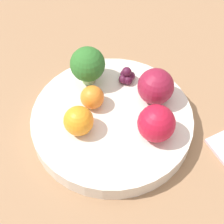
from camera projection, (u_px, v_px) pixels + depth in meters
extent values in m
plane|color=gray|center=(112.00, 134.00, 0.62)|extent=(6.00, 6.00, 0.00)
cube|color=#936D4C|center=(112.00, 130.00, 0.61)|extent=(1.20, 1.20, 0.02)
cylinder|color=silver|center=(112.00, 121.00, 0.59)|extent=(0.25, 0.25, 0.03)
cylinder|color=#99C17A|center=(90.00, 76.00, 0.62)|extent=(0.02, 0.02, 0.02)
sphere|color=#2D6B28|center=(89.00, 64.00, 0.60)|extent=(0.06, 0.06, 0.06)
sphere|color=#B7142D|center=(156.00, 123.00, 0.54)|extent=(0.06, 0.06, 0.06)
sphere|color=maroon|center=(156.00, 87.00, 0.58)|extent=(0.06, 0.06, 0.06)
sphere|color=orange|center=(92.00, 97.00, 0.58)|extent=(0.04, 0.04, 0.04)
sphere|color=orange|center=(78.00, 120.00, 0.55)|extent=(0.04, 0.04, 0.04)
sphere|color=#47142D|center=(123.00, 79.00, 0.62)|extent=(0.02, 0.02, 0.02)
sphere|color=#47142D|center=(128.00, 80.00, 0.62)|extent=(0.02, 0.02, 0.02)
sphere|color=#47142D|center=(130.00, 76.00, 0.62)|extent=(0.02, 0.02, 0.02)
sphere|color=#47142D|center=(125.00, 74.00, 0.62)|extent=(0.02, 0.02, 0.02)
sphere|color=#47142D|center=(127.00, 72.00, 0.61)|extent=(0.02, 0.02, 0.02)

